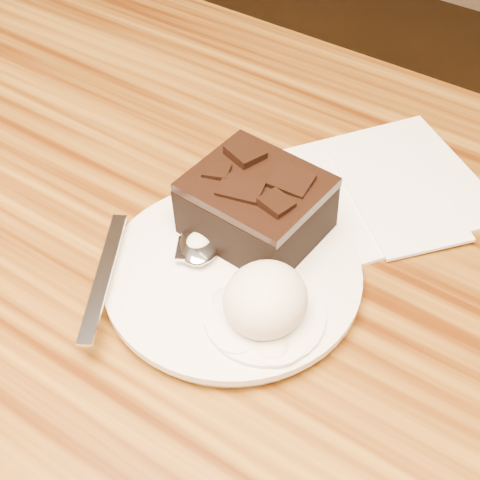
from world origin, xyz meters
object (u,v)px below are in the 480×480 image
Objects in this scene: ice_cream_scoop at (265,300)px; napkin at (390,183)px; brownie at (256,209)px; spoon at (199,245)px; plate at (233,277)px.

ice_cream_scoop reaches higher than napkin.
brownie is 1.57× the size of ice_cream_scoop.
spoon is 1.22× the size of napkin.
napkin is (0.06, 0.12, -0.04)m from brownie.
plate is 3.16× the size of ice_cream_scoop.
ice_cream_scoop is (0.04, -0.02, 0.03)m from plate.
brownie is (-0.01, 0.05, 0.03)m from plate.
ice_cream_scoop reaches higher than plate.
napkin is at bearing 34.04° from spoon.
plate is 1.28× the size of napkin.
plate is 0.06m from ice_cream_scoop.
brownie reaches higher than napkin.
plate is 0.06m from brownie.
ice_cream_scoop is (0.05, -0.07, -0.00)m from brownie.
ice_cream_scoop is at bearing -52.73° from brownie.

